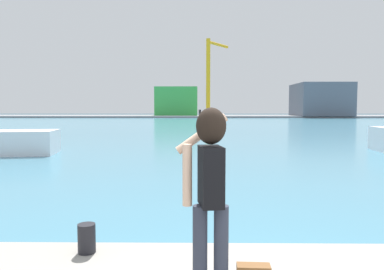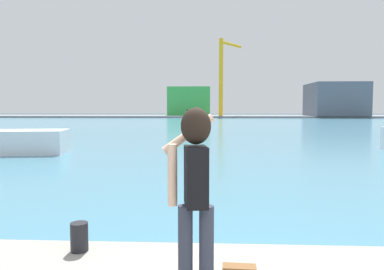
{
  "view_description": "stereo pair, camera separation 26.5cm",
  "coord_description": "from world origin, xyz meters",
  "views": [
    {
      "loc": [
        -0.84,
        -2.59,
        2.18
      ],
      "look_at": [
        -0.93,
        4.47,
        1.67
      ],
      "focal_mm": 34.13,
      "sensor_mm": 36.0,
      "label": 1
    },
    {
      "loc": [
        -0.57,
        -2.58,
        2.18
      ],
      "look_at": [
        -0.93,
        4.47,
        1.67
      ],
      "focal_mm": 34.13,
      "sensor_mm": 36.0,
      "label": 2
    }
  ],
  "objects": [
    {
      "name": "harbor_water",
      "position": [
        0.0,
        52.0,
        0.01
      ],
      "size": [
        140.0,
        100.0,
        0.02
      ],
      "primitive_type": "cube",
      "color": "teal",
      "rests_on": "ground_plane"
    },
    {
      "name": "harbor_bollard",
      "position": [
        -2.16,
        1.67,
        0.63
      ],
      "size": [
        0.21,
        0.21,
        0.35
      ],
      "primitive_type": "cylinder",
      "color": "black",
      "rests_on": "quay_promenade"
    },
    {
      "name": "warehouse_right",
      "position": [
        29.77,
        88.22,
        4.38
      ],
      "size": [
        12.23,
        13.3,
        7.89
      ],
      "primitive_type": "cube",
      "color": "slate",
      "rests_on": "far_shore_dock"
    },
    {
      "name": "ground_plane",
      "position": [
        0.0,
        50.0,
        0.0
      ],
      "size": [
        220.0,
        220.0,
        0.0
      ],
      "primitive_type": "plane",
      "color": "#334751"
    },
    {
      "name": "person_photographer",
      "position": [
        -0.72,
        0.78,
        1.52
      ],
      "size": [
        0.53,
        0.55,
        1.74
      ],
      "rotation": [
        0.0,
        0.0,
        1.72
      ],
      "color": "#2D3342",
      "rests_on": "quay_promenade"
    },
    {
      "name": "far_shore_dock",
      "position": [
        0.0,
        92.0,
        0.22
      ],
      "size": [
        140.0,
        20.0,
        0.44
      ],
      "primitive_type": "cube",
      "color": "gray",
      "rests_on": "ground_plane"
    },
    {
      "name": "warehouse_left",
      "position": [
        -6.09,
        93.86,
        4.1
      ],
      "size": [
        10.88,
        9.14,
        7.32
      ],
      "primitive_type": "cube",
      "color": "green",
      "rests_on": "far_shore_dock"
    },
    {
      "name": "port_crane",
      "position": [
        2.46,
        87.35,
        11.38
      ],
      "size": [
        5.99,
        8.23,
        18.59
      ],
      "color": "yellow",
      "rests_on": "far_shore_dock"
    }
  ]
}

